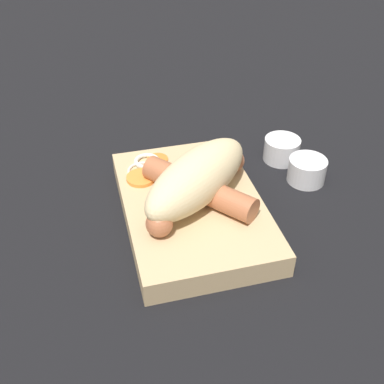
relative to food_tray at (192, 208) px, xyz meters
The scene contains 7 objects.
ground_plane 0.01m from the food_tray, ahead, with size 3.00×3.00×0.00m, color black.
food_tray is the anchor object (origin of this frame).
bread_roll 0.04m from the food_tray, 58.87° to the right, with size 0.15×0.17×0.06m.
sausage 0.03m from the food_tray, 111.78° to the right, with size 0.13×0.14×0.03m.
pickled_veggies 0.08m from the food_tray, 30.69° to the left, with size 0.07×0.06×0.01m.
condiment_cup_near 0.16m from the food_tray, 77.61° to the right, with size 0.05×0.05×0.03m.
condiment_cup_far 0.17m from the food_tray, 59.12° to the right, with size 0.05×0.05×0.03m.
Camera 1 is at (-0.41, 0.11, 0.37)m, focal length 45.00 mm.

